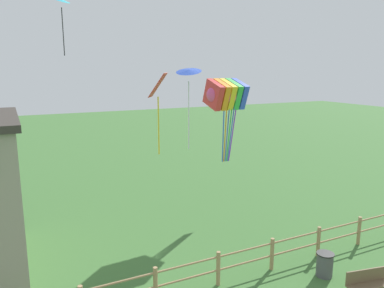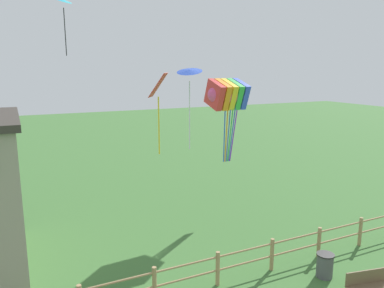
{
  "view_description": "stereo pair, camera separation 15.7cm",
  "coord_description": "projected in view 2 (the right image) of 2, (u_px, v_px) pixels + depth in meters",
  "views": [
    {
      "loc": [
        -5.91,
        -4.78,
        7.19
      ],
      "look_at": [
        0.0,
        7.15,
        4.53
      ],
      "focal_mm": 35.0,
      "sensor_mm": 36.0,
      "label": 1
    },
    {
      "loc": [
        -5.77,
        -4.85,
        7.19
      ],
      "look_at": [
        0.0,
        7.15,
        4.53
      ],
      "focal_mm": 35.0,
      "sensor_mm": 36.0,
      "label": 2
    }
  ],
  "objects": [
    {
      "name": "kite_blue_delta",
      "position": [
        189.0,
        74.0,
        15.94
      ],
      "size": [
        1.54,
        1.54,
        3.61
      ],
      "color": "blue"
    },
    {
      "name": "park_bench_near_fence",
      "position": [
        368.0,
        285.0,
        11.83
      ],
      "size": [
        1.54,
        0.69,
        0.94
      ],
      "color": "brown",
      "rests_on": "ground_plane"
    },
    {
      "name": "kite_rainbow_parafoil",
      "position": [
        227.0,
        95.0,
        18.09
      ],
      "size": [
        2.23,
        1.65,
        4.11
      ],
      "color": "#E54C8C"
    },
    {
      "name": "trash_bin",
      "position": [
        325.0,
        265.0,
        13.13
      ],
      "size": [
        0.61,
        0.61,
        0.87
      ],
      "color": "#4C4C51",
      "rests_on": "ground_plane"
    },
    {
      "name": "kite_cyan_delta",
      "position": [
        63.0,
        3.0,
        19.04
      ],
      "size": [
        1.24,
        1.23,
        2.94
      ],
      "color": "#2DB2C6"
    },
    {
      "name": "kite_red_diamond",
      "position": [
        158.0,
        95.0,
        14.02
      ],
      "size": [
        0.94,
        0.99,
        3.1
      ],
      "color": "red"
    },
    {
      "name": "wooden_fence",
      "position": [
        218.0,
        266.0,
        12.57
      ],
      "size": [
        18.19,
        0.14,
        1.21
      ],
      "color": "#9E7F56",
      "rests_on": "ground_plane"
    }
  ]
}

